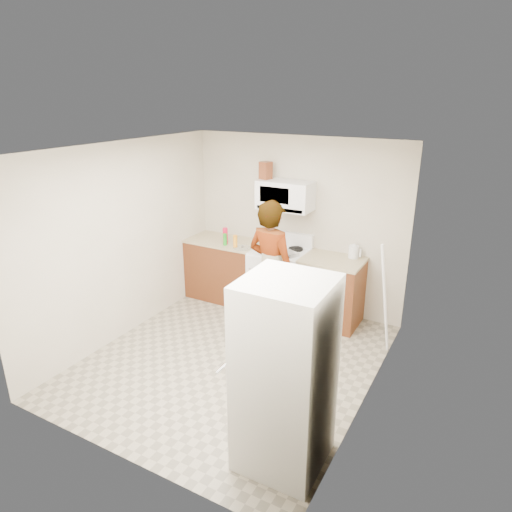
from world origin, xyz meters
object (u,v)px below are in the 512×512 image
Objects in this scene: microwave at (285,195)px; fridge at (285,376)px; kettle at (354,252)px; gas_range at (280,279)px; saucepan at (271,240)px; person at (271,271)px.

microwave is 3.14m from fridge.
kettle is (-0.31, 2.80, 0.17)m from fridge.
gas_range is 0.66× the size of fridge.
microwave is (0.00, 0.13, 1.21)m from gas_range.
kettle is at bearing 95.63° from fridge.
microwave reaches higher than gas_range.
saucepan is at bearing -178.87° from microwave.
saucepan is (-1.21, -0.07, 0.00)m from kettle.
gas_range is at bearing -30.60° from saucepan.
kettle reaches higher than saucepan.
microwave is at bearing 90.00° from gas_range.
kettle is at bearing 11.20° from gas_range.
microwave is 0.42× the size of person.
microwave is at bearing -65.70° from person.
fridge is (1.31, -2.73, -0.85)m from microwave.
gas_range is 4.59× the size of saucepan.
person is at bearing -132.55° from kettle.
fridge is at bearing -60.89° from saucepan.
microwave is 4.54× the size of kettle.
fridge is at bearing -85.77° from kettle.
fridge is at bearing -63.30° from gas_range.
fridge is (1.31, -2.60, 0.36)m from gas_range.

